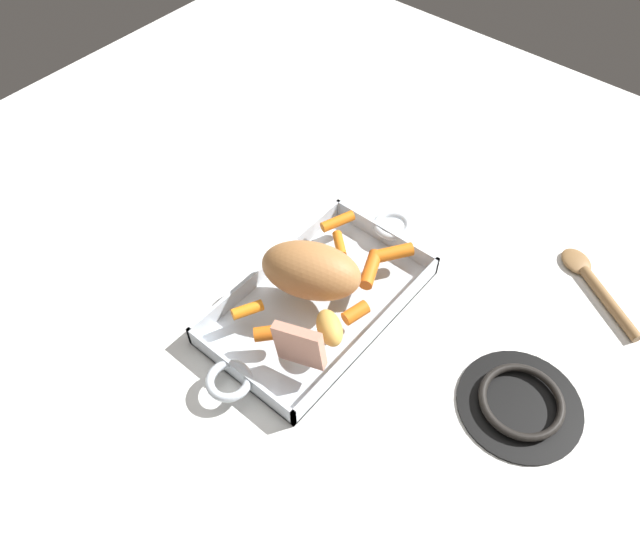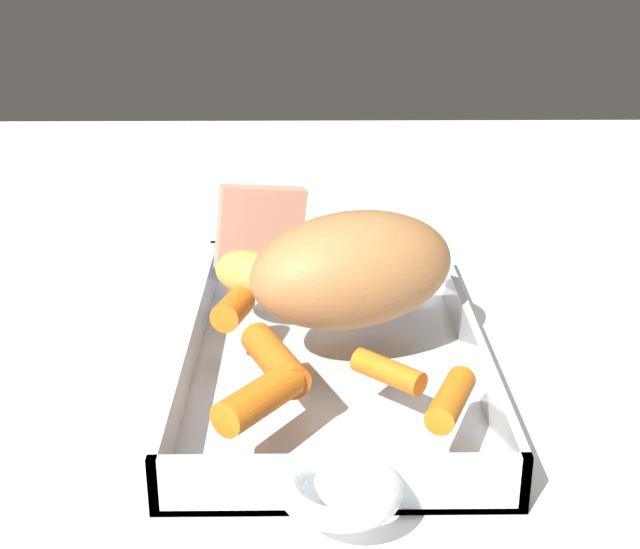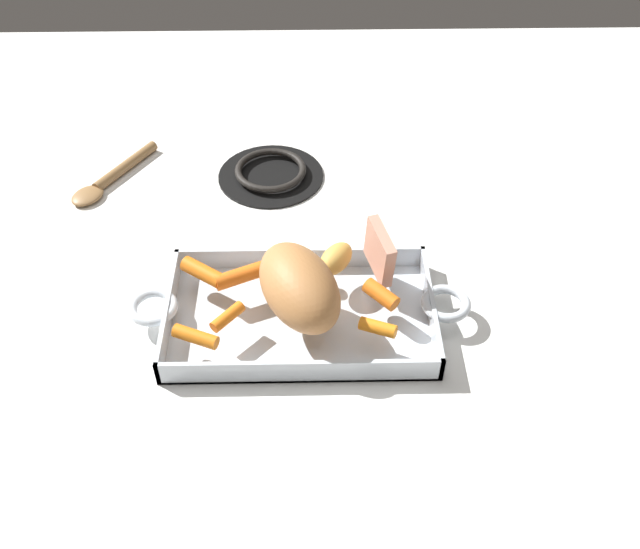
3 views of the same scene
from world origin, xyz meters
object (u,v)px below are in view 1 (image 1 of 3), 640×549
object	(u,v)px
baby_carrot_northeast	(338,221)
serving_spoon	(595,284)
baby_carrot_short	(339,244)
baby_carrot_southeast	(273,334)
stove_burner_rear	(520,403)
roasting_dish	(319,302)
pork_roast	(313,269)
baby_carrot_northwest	(394,253)
roast_slice_outer	(299,346)
potato_golden_small	(329,328)
baby_carrot_southwest	(247,310)
baby_carrot_long	(354,315)
baby_carrot_center_left	(371,269)

from	to	relation	value
baby_carrot_northeast	serving_spoon	xyz separation A→B (m)	(0.19, -0.40, -0.04)
baby_carrot_short	baby_carrot_southeast	xyz separation A→B (m)	(-0.21, -0.04, 0.00)
baby_carrot_short	stove_burner_rear	xyz separation A→B (m)	(-0.04, -0.37, -0.04)
roasting_dish	baby_carrot_northeast	world-z (taller)	baby_carrot_northeast
pork_roast	baby_carrot_northwest	bearing A→B (deg)	-25.53
roast_slice_outer	potato_golden_small	distance (m)	0.06
baby_carrot_short	baby_carrot_northeast	bearing A→B (deg)	42.31
baby_carrot_northeast	baby_carrot_southeast	bearing A→B (deg)	-163.38
serving_spoon	roasting_dish	bearing A→B (deg)	76.88
baby_carrot_southeast	stove_burner_rear	distance (m)	0.37
pork_roast	potato_golden_small	distance (m)	0.10
roast_slice_outer	pork_roast	bearing A→B (deg)	32.68
baby_carrot_northeast	baby_carrot_northwest	bearing A→B (deg)	-89.11
baby_carrot_southwest	potato_golden_small	distance (m)	0.13
baby_carrot_southwest	stove_burner_rear	world-z (taller)	baby_carrot_southwest
roasting_dish	pork_roast	world-z (taller)	pork_roast
baby_carrot_southwest	potato_golden_small	xyz separation A→B (m)	(0.05, -0.12, 0.01)
roasting_dish	stove_burner_rear	size ratio (longest dim) A/B	2.58
roasting_dish	serving_spoon	xyz separation A→B (m)	(0.33, -0.33, -0.00)
baby_carrot_southwest	baby_carrot_long	bearing A→B (deg)	-53.66
pork_roast	roast_slice_outer	distance (m)	0.14
pork_roast	stove_burner_rear	distance (m)	0.36
stove_burner_rear	baby_carrot_southwest	bearing A→B (deg)	111.18
stove_burner_rear	baby_carrot_northwest	bearing A→B (deg)	73.97
baby_carrot_southeast	baby_carrot_center_left	distance (m)	0.20
roast_slice_outer	baby_carrot_long	xyz separation A→B (m)	(0.11, -0.02, -0.03)
pork_roast	baby_carrot_center_left	xyz separation A→B (m)	(0.08, -0.05, -0.03)
pork_roast	baby_carrot_southwest	distance (m)	0.12
baby_carrot_northwest	baby_carrot_southwest	size ratio (longest dim) A/B	1.33
baby_carrot_northwest	potato_golden_small	size ratio (longest dim) A/B	1.02
roast_slice_outer	baby_carrot_southwest	world-z (taller)	roast_slice_outer
roasting_dish	serving_spoon	bearing A→B (deg)	-45.03
potato_golden_small	serving_spoon	xyz separation A→B (m)	(0.38, -0.26, -0.05)
baby_carrot_southwest	baby_carrot_center_left	world-z (taller)	baby_carrot_center_left
baby_carrot_southeast	baby_carrot_long	distance (m)	0.13
roasting_dish	baby_carrot_southeast	world-z (taller)	baby_carrot_southeast
roast_slice_outer	baby_carrot_northwest	distance (m)	0.25
baby_carrot_southeast	roast_slice_outer	bearing A→B (deg)	-91.34
baby_carrot_short	baby_carrot_southwest	xyz separation A→B (m)	(-0.20, 0.02, 0.00)
baby_carrot_southeast	potato_golden_small	xyz separation A→B (m)	(0.06, -0.06, 0.01)
baby_carrot_northwest	stove_burner_rear	size ratio (longest dim) A/B	0.36
roasting_dish	baby_carrot_short	distance (m)	0.11
baby_carrot_northwest	roasting_dish	bearing A→B (deg)	160.60
stove_burner_rear	serving_spoon	xyz separation A→B (m)	(0.28, 0.01, -0.00)
serving_spoon	baby_carrot_long	bearing A→B (deg)	84.53
baby_carrot_short	serving_spoon	world-z (taller)	baby_carrot_short
roast_slice_outer	baby_carrot_short	bearing A→B (deg)	24.24
roasting_dish	baby_carrot_short	xyz separation A→B (m)	(0.10, 0.03, 0.04)
pork_roast	baby_carrot_center_left	world-z (taller)	pork_roast
baby_carrot_southeast	baby_carrot_northeast	distance (m)	0.25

